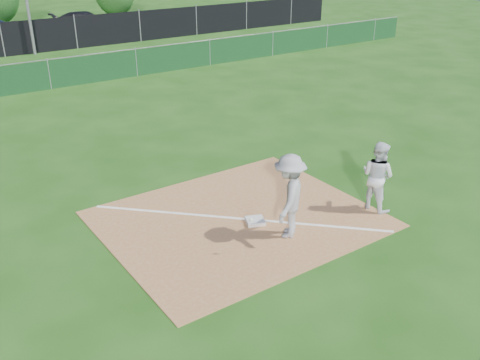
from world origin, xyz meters
name	(u,v)px	position (x,y,z in m)	size (l,w,h in m)	color
ground	(95,119)	(0.00, 10.00, 0.00)	(90.00, 90.00, 0.00)	#18440E
infield_dirt	(239,219)	(0.00, 1.00, 0.01)	(6.00, 5.00, 0.02)	#97663C
foul_line	(239,218)	(0.00, 1.00, 0.03)	(0.08, 7.00, 0.01)	white
green_fence	(49,75)	(0.00, 15.00, 0.60)	(44.00, 0.05, 1.20)	black
black_fence	(2,40)	(0.00, 23.00, 0.90)	(46.00, 0.04, 1.80)	black
first_base	(255,221)	(0.20, 0.63, 0.06)	(0.41, 0.41, 0.09)	silver
play_at_first	(289,196)	(0.48, -0.20, 0.96)	(1.86, 1.30, 1.87)	#A8A7AA
runner	(378,176)	(3.00, -0.41, 0.85)	(0.83, 0.65, 1.70)	silver
car_right	(87,22)	(6.50, 27.93, 0.69)	(1.89, 4.65, 1.35)	black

